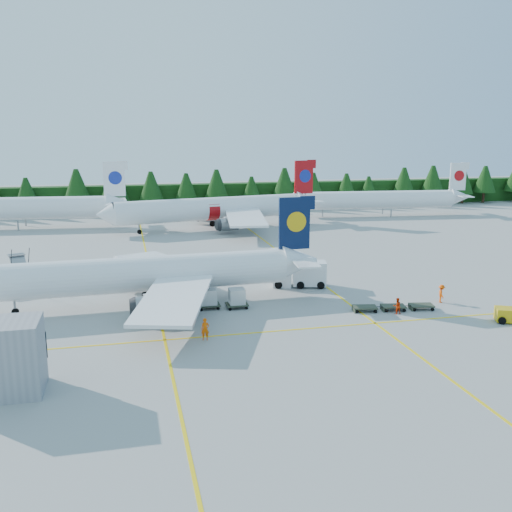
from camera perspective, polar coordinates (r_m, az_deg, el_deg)
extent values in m
plane|color=#979792|center=(59.39, 4.09, -5.32)|extent=(320.00, 320.00, 0.00)
cube|color=yellow|center=(76.24, -10.55, -1.56)|extent=(0.25, 120.00, 0.01)
cube|color=yellow|center=(79.56, 3.99, -0.80)|extent=(0.25, 120.00, 0.01)
cube|color=yellow|center=(53.99, 5.98, -7.17)|extent=(80.00, 0.25, 0.01)
cube|color=black|center=(137.92, -6.01, 5.93)|extent=(220.00, 4.00, 6.00)
cylinder|color=white|center=(60.89, -11.82, -1.82)|extent=(32.00, 5.01, 3.75)
cube|color=#071536|center=(63.33, 3.85, 3.28)|extent=(3.57, 0.47, 5.81)
cube|color=white|center=(68.96, -9.91, -0.59)|extent=(10.15, 15.14, 1.06)
cylinder|color=gray|center=(66.67, -11.26, -2.24)|extent=(3.26, 2.09, 1.97)
cube|color=white|center=(53.61, -8.22, -4.22)|extent=(9.22, 15.06, 1.06)
cylinder|color=gray|center=(56.22, -10.41, -4.92)|extent=(3.26, 2.09, 1.97)
cylinder|color=gray|center=(62.09, -22.97, -4.74)|extent=(0.22, 0.22, 1.59)
cylinder|color=white|center=(108.57, -4.50, 4.74)|extent=(36.56, 11.04, 4.28)
cone|color=white|center=(103.76, -14.84, 4.03)|extent=(3.75, 4.77, 4.28)
cube|color=#AB0B0E|center=(116.08, 4.80, 7.87)|extent=(4.07, 1.13, 6.64)
cube|color=white|center=(118.22, -4.50, 5.03)|extent=(13.37, 17.17, 1.21)
cylinder|color=gray|center=(115.02, -5.02, 4.07)|extent=(4.00, 2.89, 2.25)
cube|color=white|center=(101.39, -1.06, 3.88)|extent=(8.38, 16.74, 1.21)
cylinder|color=gray|center=(103.47, -2.77, 3.20)|extent=(4.00, 2.89, 2.25)
cylinder|color=gray|center=(105.26, -11.60, 2.67)|extent=(0.26, 0.26, 1.82)
cylinder|color=white|center=(118.30, -23.49, 4.38)|extent=(36.70, 7.48, 4.29)
cube|color=white|center=(114.10, -14.00, 7.49)|extent=(4.09, 0.73, 6.65)
cylinder|color=white|center=(128.74, 12.19, 5.52)|extent=(33.49, 6.84, 3.91)
cone|color=white|center=(123.71, 4.29, 5.50)|extent=(3.08, 4.14, 3.91)
cube|color=white|center=(135.60, 19.54, 7.50)|extent=(3.73, 0.67, 6.07)
cylinder|color=gray|center=(125.30, 6.68, 4.27)|extent=(0.23, 0.23, 1.57)
cube|color=white|center=(69.73, -22.11, -3.07)|extent=(4.87, 3.55, 1.14)
cube|color=gray|center=(71.31, -22.51, -1.27)|extent=(2.89, 4.46, 3.09)
cube|color=gray|center=(73.04, -22.86, 0.13)|extent=(2.17, 1.77, 0.12)
cube|color=silver|center=(67.77, 2.62, -2.10)|extent=(2.64, 2.64, 2.26)
cube|color=black|center=(67.64, 2.63, -1.66)|extent=(2.30, 2.45, 0.97)
cube|color=silver|center=(67.77, 5.36, -1.72)|extent=(4.36, 3.30, 2.80)
cube|color=#33392A|center=(59.49, 10.83, -5.03)|extent=(2.64, 1.92, 0.14)
cube|color=#33392A|center=(60.42, 13.57, -4.89)|extent=(2.64, 1.92, 0.14)
cube|color=#33392A|center=(61.48, 16.22, -4.74)|extent=(2.64, 1.92, 0.14)
cube|color=#33392A|center=(59.56, -4.75, -4.87)|extent=(2.26, 1.75, 0.14)
cube|color=silver|center=(59.31, -4.76, -4.07)|extent=(1.59, 1.54, 1.59)
cube|color=#33392A|center=(59.53, -1.93, -4.84)|extent=(2.26, 1.75, 0.14)
cube|color=silver|center=(59.28, -1.94, -4.04)|extent=(1.59, 1.54, 1.59)
imported|color=#F15705|center=(50.62, -5.10, -7.30)|extent=(0.79, 0.59, 1.98)
imported|color=red|center=(59.22, 13.93, -4.87)|extent=(0.82, 0.64, 1.67)
imported|color=#FF4D05|center=(64.41, 18.06, -3.60)|extent=(0.78, 0.94, 1.96)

